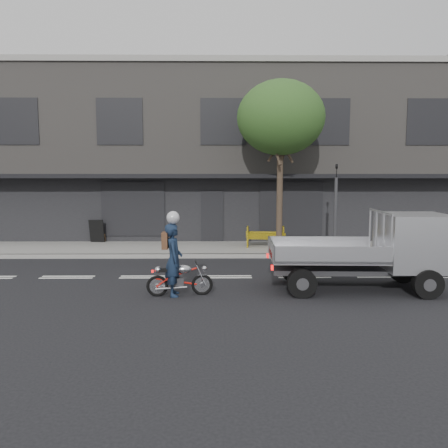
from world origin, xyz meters
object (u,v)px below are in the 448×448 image
motorcycle (180,278)px  sandwich_board (97,231)px  traffic_light_pole (335,213)px  street_tree (281,118)px  rider (174,260)px  construction_barrier (266,237)px  flatbed_ute (397,245)px

motorcycle → sandwich_board: sandwich_board is taller
traffic_light_pole → motorcycle: bearing=-135.1°
street_tree → rider: bearing=-119.6°
construction_barrier → sandwich_board: bearing=168.4°
construction_barrier → sandwich_board: size_ratio=1.56×
flatbed_ute → sandwich_board: bearing=145.7°
rider → street_tree: bearing=-36.2°
street_tree → construction_barrier: street_tree is taller
flatbed_ute → sandwich_board: (-10.15, 7.54, -0.58)m
rider → construction_barrier: rider is taller
street_tree → traffic_light_pole: size_ratio=1.93×
traffic_light_pole → rider: (-5.55, -5.39, -0.72)m
traffic_light_pole → motorcycle: (-5.40, -5.39, -1.20)m
motorcycle → construction_barrier: bearing=59.4°
sandwich_board → rider: bearing=-56.7°
rider → sandwich_board: size_ratio=1.85×
traffic_light_pole → sandwich_board: traffic_light_pole is taller
street_tree → traffic_light_pole: bearing=-23.0°
motorcycle → sandwich_board: (-4.37, 8.04, 0.20)m
street_tree → sandwich_board: size_ratio=6.70×
sandwich_board → construction_barrier: bearing=-5.9°
traffic_light_pole → rider: bearing=-135.8°
motorcycle → construction_barrier: size_ratio=1.08×
motorcycle → flatbed_ute: bearing=-1.6°
motorcycle → sandwich_board: size_ratio=1.69×
street_tree → motorcycle: size_ratio=3.97×
sandwich_board → flatbed_ute: bearing=-31.0°
motorcycle → flatbed_ute: size_ratio=0.36×
rider → construction_barrier: size_ratio=1.19×
traffic_light_pole → street_tree: bearing=157.0°
motorcycle → construction_barrier: construction_barrier is taller
street_tree → motorcycle: bearing=-118.6°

